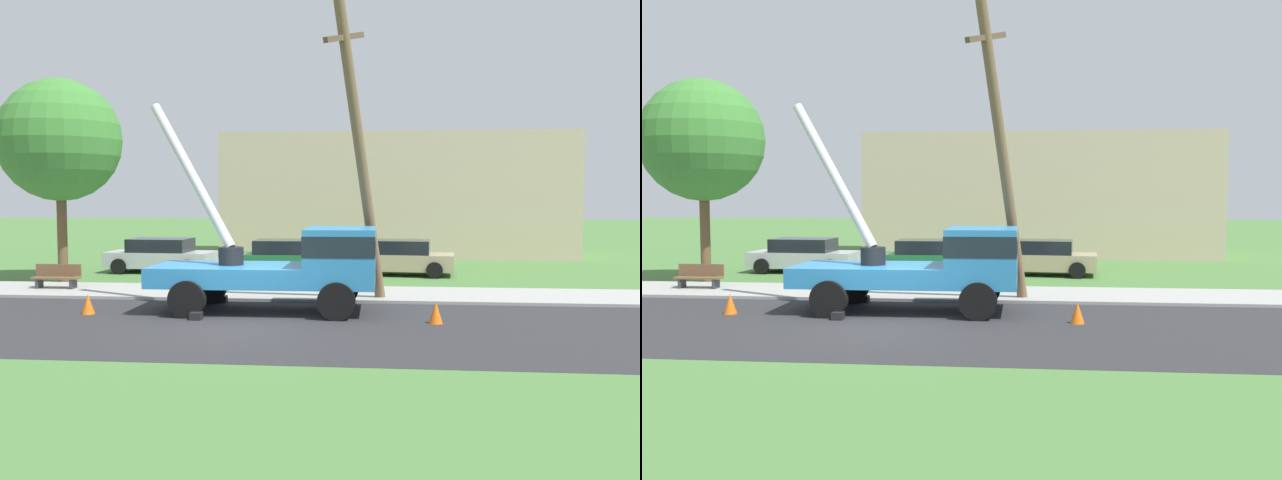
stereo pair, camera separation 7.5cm
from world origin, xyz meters
The scene contains 13 objects.
ground_plane centered at (0.00, 12.00, 0.00)m, with size 120.00×120.00×0.00m, color #477538.
road_asphalt centered at (0.00, 0.00, 0.00)m, with size 80.00×7.58×0.01m, color #2B2B2D.
sidewalk_strip centered at (0.00, 5.38, 0.05)m, with size 80.00×3.18×0.10m, color #9E9E99.
utility_truck centered at (1.15, 2.21, 1.41)m, with size 6.78×3.20×5.98m.
leaning_utility_pole centered at (2.92, 3.58, 4.52)m, with size 1.81×2.69×8.79m.
traffic_cone_ahead centered at (4.97, 0.82, 0.28)m, with size 0.36×0.36×0.56m, color orange.
traffic_cone_behind centered at (-4.42, 1.27, 0.28)m, with size 0.36×0.36×0.56m, color orange.
parked_sedan_silver centered at (-5.70, 11.11, 0.71)m, with size 4.48×2.16×1.42m.
parked_sedan_green centered at (-0.38, 10.76, 0.71)m, with size 4.43×2.07×1.42m.
parked_sedan_tan centered at (4.20, 11.13, 0.71)m, with size 4.55×2.28×1.42m.
park_bench centered at (-7.41, 5.45, 0.46)m, with size 1.60×0.45×0.90m.
roadside_tree_near centered at (-8.29, 7.69, 5.24)m, with size 4.49×4.49×7.50m.
lowrise_building_backdrop centered at (4.17, 20.54, 3.20)m, with size 18.00×6.00×6.40m, color #C6B293.
Camera 2 is at (3.80, -16.53, 3.31)m, focal length 38.35 mm.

